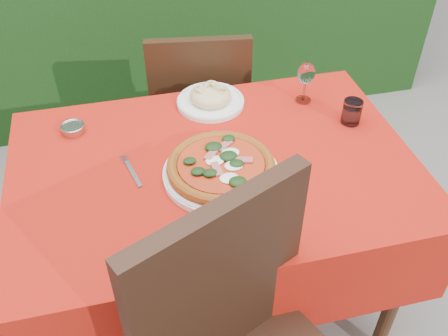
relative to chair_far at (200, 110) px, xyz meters
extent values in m
plane|color=slate|center=(-0.08, -0.63, -0.52)|extent=(60.00, 60.00, 0.00)
cube|color=#452816|center=(-0.08, -0.63, 0.20)|extent=(1.20, 0.80, 0.04)
cylinder|color=#452816|center=(0.46, -0.97, -0.17)|extent=(0.05, 0.05, 0.70)
cylinder|color=#452816|center=(-0.62, -0.29, -0.17)|extent=(0.05, 0.05, 0.70)
cylinder|color=#452816|center=(0.46, -0.29, -0.17)|extent=(0.05, 0.05, 0.70)
cube|color=red|center=(-0.08, -0.63, 0.07)|extent=(1.26, 0.86, 0.32)
cube|color=black|center=(-0.17, -1.11, 0.28)|extent=(0.45, 0.24, 0.52)
cube|color=black|center=(0.01, 0.08, -0.08)|extent=(0.46, 0.46, 0.04)
cube|color=black|center=(-0.01, -0.10, 0.16)|extent=(0.41, 0.10, 0.45)
cylinder|color=black|center=(0.21, 0.23, -0.31)|extent=(0.03, 0.03, 0.42)
cylinder|color=black|center=(-0.14, 0.28, -0.31)|extent=(0.03, 0.03, 0.42)
cylinder|color=black|center=(0.16, -0.11, -0.31)|extent=(0.03, 0.03, 0.42)
cylinder|color=black|center=(-0.19, -0.07, -0.31)|extent=(0.03, 0.03, 0.42)
cylinder|color=white|center=(-0.07, -0.69, 0.24)|extent=(0.35, 0.35, 0.02)
cylinder|color=#C25A1B|center=(-0.07, -0.69, 0.26)|extent=(0.42, 0.42, 0.02)
cylinder|color=#A00A0A|center=(-0.07, -0.69, 0.28)|extent=(0.34, 0.34, 0.01)
cylinder|color=white|center=(-0.01, -0.31, 0.24)|extent=(0.24, 0.24, 0.02)
ellipsoid|color=#F2DE97|center=(-0.01, -0.31, 0.27)|extent=(0.19, 0.19, 0.07)
cylinder|color=white|center=(0.43, -0.53, 0.27)|extent=(0.06, 0.06, 0.09)
cylinder|color=#92B7C6|center=(0.43, -0.53, 0.26)|extent=(0.05, 0.05, 0.06)
cylinder|color=silver|center=(0.32, -0.36, 0.23)|extent=(0.06, 0.06, 0.01)
cylinder|color=silver|center=(0.32, -0.36, 0.28)|extent=(0.01, 0.01, 0.08)
ellipsoid|color=silver|center=(0.32, -0.36, 0.35)|extent=(0.06, 0.06, 0.08)
cube|color=#AEAEB5|center=(-0.32, -0.62, 0.23)|extent=(0.06, 0.18, 0.00)
cylinder|color=#B1B1B8|center=(-0.50, -0.36, 0.25)|extent=(0.07, 0.07, 0.03)
camera|label=1|loc=(-0.32, -1.78, 1.24)|focal=40.00mm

